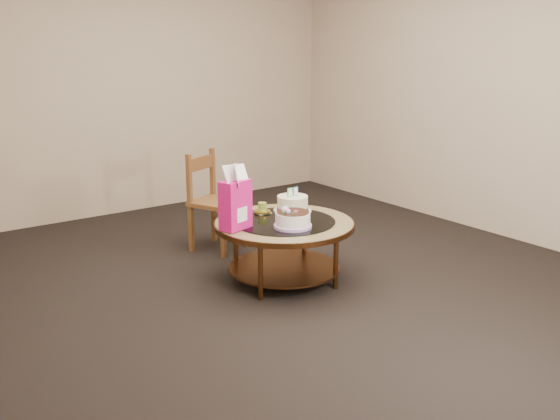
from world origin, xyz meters
TOP-DOWN VIEW (x-y plane):
  - ground at (0.00, 0.00)m, footprint 5.00×5.00m
  - room_walls at (0.00, 0.00)m, footprint 4.52×5.02m
  - coffee_table at (0.00, -0.00)m, footprint 1.02×1.02m
  - decorated_cake at (-0.05, -0.17)m, footprint 0.27×0.27m
  - cream_cake at (0.21, 0.17)m, footprint 0.29×0.29m
  - gift_bag at (-0.38, 0.04)m, footprint 0.25×0.20m
  - pillar_candle at (-0.02, 0.25)m, footprint 0.13×0.13m
  - dining_chair at (-0.04, 0.93)m, footprint 0.50×0.50m

SIDE VIEW (x-z plane):
  - ground at x=0.00m, z-range 0.00..0.00m
  - coffee_table at x=0.00m, z-range 0.15..0.61m
  - dining_chair at x=-0.04m, z-range 0.01..0.83m
  - pillar_candle at x=-0.02m, z-range 0.44..0.54m
  - decorated_cake at x=-0.05m, z-range 0.43..0.59m
  - cream_cake at x=0.21m, z-range 0.42..0.61m
  - gift_bag at x=-0.38m, z-range 0.46..0.90m
  - room_walls at x=0.00m, z-range 0.24..2.85m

